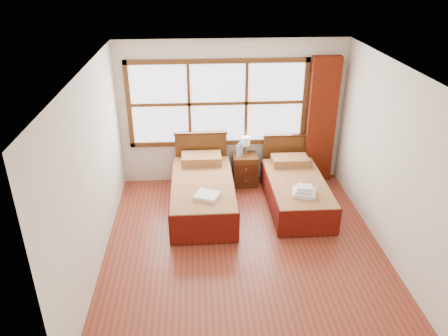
{
  "coord_description": "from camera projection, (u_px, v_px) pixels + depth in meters",
  "views": [
    {
      "loc": [
        -0.64,
        -5.13,
        3.85
      ],
      "look_at": [
        -0.24,
        0.7,
        0.98
      ],
      "focal_mm": 35.0,
      "sensor_mm": 36.0,
      "label": 1
    }
  ],
  "objects": [
    {
      "name": "lamp",
      "position": [
        245.0,
        141.0,
        7.88
      ],
      "size": [
        0.16,
        0.16,
        0.32
      ],
      "color": "#B38439",
      "rests_on": "nightstand"
    },
    {
      "name": "wall_right",
      "position": [
        393.0,
        164.0,
        5.88
      ],
      "size": [
        0.0,
        4.5,
        4.5
      ],
      "primitive_type": "plane",
      "rotation": [
        1.57,
        0.0,
        -1.57
      ],
      "color": "silver",
      "rests_on": "floor"
    },
    {
      "name": "bottle_near",
      "position": [
        238.0,
        151.0,
        7.79
      ],
      "size": [
        0.07,
        0.07,
        0.25
      ],
      "color": "silver",
      "rests_on": "nightstand"
    },
    {
      "name": "bed_left",
      "position": [
        203.0,
        192.0,
        7.24
      ],
      "size": [
        1.03,
        2.05,
        1.0
      ],
      "color": "#431E0E",
      "rests_on": "floor"
    },
    {
      "name": "wall_back",
      "position": [
        232.0,
        113.0,
        7.77
      ],
      "size": [
        4.0,
        0.0,
        4.0
      ],
      "primitive_type": "plane",
      "rotation": [
        1.57,
        0.0,
        0.0
      ],
      "color": "silver",
      "rests_on": "floor"
    },
    {
      "name": "window",
      "position": [
        218.0,
        103.0,
        7.64
      ],
      "size": [
        3.16,
        0.06,
        1.56
      ],
      "color": "white",
      "rests_on": "wall_back"
    },
    {
      "name": "towels_right",
      "position": [
        304.0,
        191.0,
        6.76
      ],
      "size": [
        0.43,
        0.39,
        0.15
      ],
      "rotation": [
        0.0,
        0.0,
        -0.27
      ],
      "color": "white",
      "rests_on": "bed_right"
    },
    {
      "name": "ceiling",
      "position": [
        248.0,
        71.0,
        5.19
      ],
      "size": [
        4.5,
        4.5,
        0.0
      ],
      "primitive_type": "plane",
      "rotation": [
        3.14,
        0.0,
        0.0
      ],
      "color": "white",
      "rests_on": "wall_back"
    },
    {
      "name": "floor",
      "position": [
        244.0,
        249.0,
        6.33
      ],
      "size": [
        4.5,
        4.5,
        0.0
      ],
      "primitive_type": "plane",
      "color": "brown",
      "rests_on": "ground"
    },
    {
      "name": "bed_right",
      "position": [
        296.0,
        190.0,
        7.34
      ],
      "size": [
        0.94,
        1.96,
        0.91
      ],
      "color": "#431E0E",
      "rests_on": "floor"
    },
    {
      "name": "wall_left",
      "position": [
        92.0,
        173.0,
        5.64
      ],
      "size": [
        0.0,
        4.5,
        4.5
      ],
      "primitive_type": "plane",
      "rotation": [
        1.57,
        0.0,
        1.57
      ],
      "color": "silver",
      "rests_on": "floor"
    },
    {
      "name": "towels_left",
      "position": [
        207.0,
        196.0,
        6.61
      ],
      "size": [
        0.43,
        0.41,
        0.05
      ],
      "rotation": [
        0.0,
        0.0,
        -0.41
      ],
      "color": "white",
      "rests_on": "bed_left"
    },
    {
      "name": "nightstand",
      "position": [
        245.0,
        170.0,
        8.0
      ],
      "size": [
        0.44,
        0.43,
        0.58
      ],
      "color": "#532D12",
      "rests_on": "floor"
    },
    {
      "name": "curtain",
      "position": [
        321.0,
        121.0,
        7.8
      ],
      "size": [
        0.5,
        0.16,
        2.3
      ],
      "primitive_type": "cube",
      "color": "#631A09",
      "rests_on": "wall_back"
    },
    {
      "name": "bottle_far",
      "position": [
        241.0,
        149.0,
        7.81
      ],
      "size": [
        0.07,
        0.07,
        0.27
      ],
      "color": "silver",
      "rests_on": "nightstand"
    }
  ]
}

